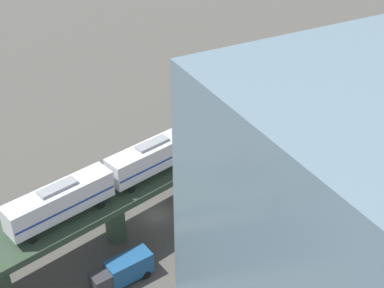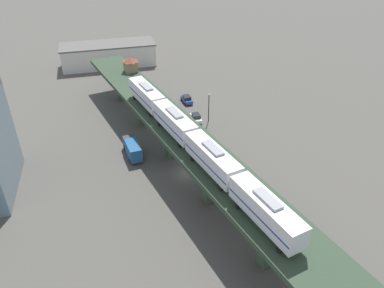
{
  "view_description": "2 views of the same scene",
  "coord_description": "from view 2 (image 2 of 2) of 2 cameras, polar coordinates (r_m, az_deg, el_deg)",
  "views": [
    {
      "loc": [
        -50.43,
        21.53,
        45.98
      ],
      "look_at": [
        -0.09,
        -5.23,
        9.7
      ],
      "focal_mm": 50.0,
      "sensor_mm": 36.0,
      "label": 1
    },
    {
      "loc": [
        -12.06,
        -54.34,
        41.32
      ],
      "look_at": [
        -0.09,
        -5.23,
        9.7
      ],
      "focal_mm": 35.0,
      "sensor_mm": 36.0,
      "label": 2
    }
  ],
  "objects": [
    {
      "name": "delivery_truck",
      "position": [
        74.12,
        -9.07,
        -0.68
      ],
      "size": [
        3.24,
        7.45,
        3.2
      ],
      "color": "#333338",
      "rests_on": "ground"
    },
    {
      "name": "ground_plane",
      "position": [
        69.33,
        -0.95,
        -4.56
      ],
      "size": [
        400.0,
        400.0,
        0.0
      ],
      "primitive_type": "plane",
      "color": "#4C4944"
    },
    {
      "name": "elevated_viaduct",
      "position": [
        65.24,
        -0.93,
        0.31
      ],
      "size": [
        31.15,
        91.18,
        8.2
      ],
      "color": "#2C3D2C",
      "rests_on": "ground"
    },
    {
      "name": "street_car_red",
      "position": [
        63.2,
        7.36,
        -8.01
      ],
      "size": [
        2.05,
        4.45,
        1.89
      ],
      "color": "#AD1E1E",
      "rests_on": "ground"
    },
    {
      "name": "warehouse_building",
      "position": [
        122.03,
        -12.59,
        13.18
      ],
      "size": [
        28.79,
        10.87,
        6.8
      ],
      "color": "beige",
      "rests_on": "ground"
    },
    {
      "name": "subway_train",
      "position": [
        59.08,
        0.0,
        0.85
      ],
      "size": [
        15.17,
        48.92,
        4.45
      ],
      "color": "silver",
      "rests_on": "elevated_viaduct"
    },
    {
      "name": "street_car_blue",
      "position": [
        94.9,
        -0.81,
        6.84
      ],
      "size": [
        2.4,
        4.6,
        1.89
      ],
      "color": "#233D93",
      "rests_on": "ground"
    },
    {
      "name": "street_lamp",
      "position": [
        84.72,
        2.58,
        5.94
      ],
      "size": [
        0.44,
        0.44,
        6.94
      ],
      "color": "black",
      "rests_on": "ground"
    },
    {
      "name": "signal_hut",
      "position": [
        92.83,
        -9.35,
        11.89
      ],
      "size": [
        3.92,
        3.92,
        3.4
      ],
      "color": "#8C7251",
      "rests_on": "elevated_viaduct"
    },
    {
      "name": "street_car_white",
      "position": [
        86.04,
        0.61,
        4.04
      ],
      "size": [
        2.03,
        4.44,
        1.89
      ],
      "color": "silver",
      "rests_on": "ground"
    }
  ]
}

